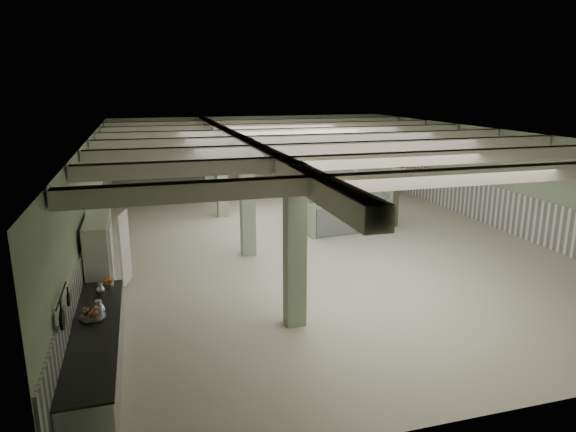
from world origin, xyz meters
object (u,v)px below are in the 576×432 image
object	(u,v)px
prep_counter	(97,352)
walkin_cooler	(102,262)
guard_booth	(337,179)
filing_cabinet	(390,205)

from	to	relation	value
prep_counter	walkin_cooler	world-z (taller)	walkin_cooler
walkin_cooler	guard_booth	distance (m)	9.41
walkin_cooler	prep_counter	bearing A→B (deg)	-88.64
filing_cabinet	prep_counter	bearing A→B (deg)	-130.89
guard_booth	filing_cabinet	bearing A→B (deg)	-16.17
guard_booth	filing_cabinet	distance (m)	2.27
guard_booth	filing_cabinet	xyz separation A→B (m)	(1.98, -0.38, -1.04)
guard_booth	prep_counter	bearing A→B (deg)	-138.78
prep_counter	guard_booth	bearing A→B (deg)	46.66
guard_booth	filing_cabinet	world-z (taller)	guard_booth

